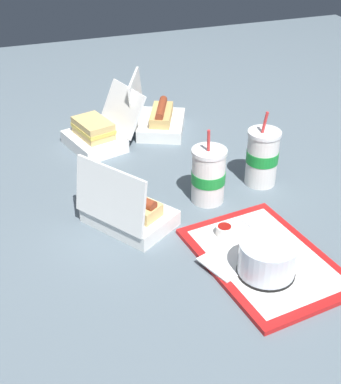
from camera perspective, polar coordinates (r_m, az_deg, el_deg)
ground_plane at (r=1.36m, az=-0.74°, el=-2.57°), size 3.20×3.20×0.00m
food_tray at (r=1.23m, az=9.99°, el=-7.09°), size 0.40×0.30×0.01m
cake_container at (r=1.16m, az=10.27°, el=-7.08°), size 0.13×0.13×0.08m
ketchup_cup at (r=1.28m, az=5.75°, el=-4.06°), size 0.04×0.04×0.02m
napkin_stack at (r=1.20m, az=6.11°, el=-7.37°), size 0.13×0.13×0.00m
plastic_fork at (r=1.30m, az=9.40°, el=-4.10°), size 0.11×0.04×0.00m
clamshell_hotdog_left at (r=1.78m, az=-1.31°, el=7.81°), size 0.25×0.23×0.18m
clamshell_sandwich_corner at (r=1.69m, az=-7.83°, el=6.19°), size 0.24×0.25×0.17m
clamshell_hotdog_front at (r=1.32m, az=-4.66°, el=-1.89°), size 0.26×0.24×0.18m
soda_cup_back at (r=1.48m, az=9.75°, el=3.68°), size 0.09×0.09×0.22m
soda_cup_center at (r=1.39m, az=4.06°, el=1.77°), size 0.09×0.09×0.21m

